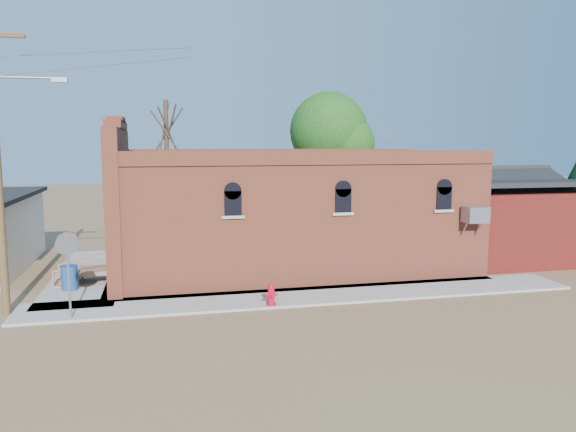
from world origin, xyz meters
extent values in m
plane|color=brown|center=(0.00, 0.00, 0.00)|extent=(120.00, 120.00, 0.00)
cube|color=#9E9991|center=(1.50, 0.90, 0.04)|extent=(19.00, 2.20, 0.08)
cube|color=#9E9991|center=(-6.30, 6.00, 0.04)|extent=(2.60, 10.00, 0.08)
cube|color=#BD5439|center=(2.00, 5.50, 2.25)|extent=(14.00, 7.00, 4.50)
cube|color=black|center=(2.00, 5.50, 4.55)|extent=(13.80, 6.80, 0.12)
cube|color=#BD5439|center=(-5.00, 5.50, 2.90)|extent=(0.50, 7.40, 5.80)
cube|color=navy|center=(-5.30, 4.30, 4.00)|extent=(0.08, 1.10, 1.56)
cube|color=gray|center=(8.10, 1.55, 2.60)|extent=(0.85, 0.65, 0.60)
cube|color=#50190D|center=(11.50, 5.50, 1.60)|extent=(5.00, 6.00, 3.20)
cylinder|color=gray|center=(-7.30, 1.20, 7.20)|extent=(1.80, 0.08, 0.08)
cube|color=gray|center=(-6.30, 1.20, 7.15)|extent=(0.45, 0.22, 0.14)
cylinder|color=#473228|center=(-3.00, 13.00, 3.75)|extent=(0.24, 0.24, 7.50)
cylinder|color=#473228|center=(6.00, 13.50, 3.15)|extent=(0.28, 0.28, 6.30)
sphere|color=#154513|center=(6.00, 13.50, 5.95)|extent=(4.40, 4.40, 4.40)
cylinder|color=red|center=(-0.05, 0.00, 0.11)|extent=(0.37, 0.37, 0.06)
cylinder|color=red|center=(-0.05, 0.00, 0.41)|extent=(0.25, 0.25, 0.54)
sphere|color=red|center=(-0.05, 0.00, 0.69)|extent=(0.22, 0.22, 0.22)
cylinder|color=red|center=(-0.05, -0.14, 0.41)|extent=(0.12, 0.13, 0.10)
cylinder|color=red|center=(-0.19, 0.00, 0.41)|extent=(0.13, 0.12, 0.10)
cylinder|color=red|center=(0.08, 0.00, 0.41)|extent=(0.13, 0.12, 0.10)
cylinder|color=gray|center=(-6.14, 0.00, 1.27)|extent=(0.07, 0.07, 2.37)
cylinder|color=gray|center=(-6.14, -0.02, 2.34)|extent=(0.65, 0.36, 0.71)
cylinder|color=#AB1A09|center=(-6.14, 0.02, 2.34)|extent=(0.65, 0.36, 0.71)
cylinder|color=navy|center=(-6.66, 3.53, 0.51)|extent=(0.67, 0.67, 0.87)
camera|label=1|loc=(-3.49, -17.21, 5.24)|focal=35.00mm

